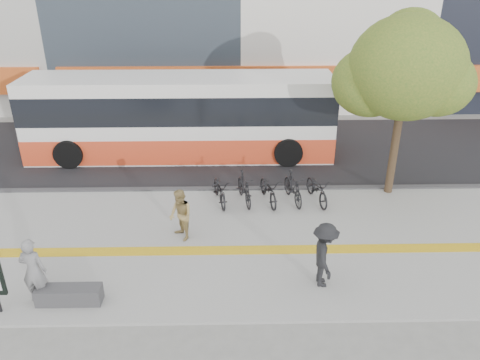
{
  "coord_description": "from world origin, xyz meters",
  "views": [
    {
      "loc": [
        1.45,
        -10.61,
        7.95
      ],
      "look_at": [
        1.71,
        2.0,
        1.89
      ],
      "focal_mm": 35.33,
      "sensor_mm": 36.0,
      "label": 1
    }
  ],
  "objects_px": {
    "bench": "(69,295)",
    "pedestrian_dark": "(325,255)",
    "street_tree": "(404,70)",
    "seated_woman": "(33,270)",
    "pedestrian_tan": "(181,215)",
    "bus": "(181,119)"
  },
  "relations": [
    {
      "from": "pedestrian_dark",
      "to": "pedestrian_tan",
      "type": "bearing_deg",
      "value": 60.82
    },
    {
      "from": "bus",
      "to": "pedestrian_tan",
      "type": "relative_size",
      "value": 7.9
    },
    {
      "from": "bench",
      "to": "street_tree",
      "type": "height_order",
      "value": "street_tree"
    },
    {
      "from": "street_tree",
      "to": "pedestrian_dark",
      "type": "distance_m",
      "value": 7.28
    },
    {
      "from": "bench",
      "to": "pedestrian_tan",
      "type": "bearing_deg",
      "value": 48.89
    },
    {
      "from": "bench",
      "to": "bus",
      "type": "relative_size",
      "value": 0.13
    },
    {
      "from": "seated_woman",
      "to": "street_tree",
      "type": "bearing_deg",
      "value": -145.96
    },
    {
      "from": "street_tree",
      "to": "pedestrian_tan",
      "type": "bearing_deg",
      "value": -156.68
    },
    {
      "from": "street_tree",
      "to": "pedestrian_dark",
      "type": "xyz_separation_m",
      "value": [
        -3.35,
        -5.41,
        -3.53
      ]
    },
    {
      "from": "pedestrian_tan",
      "to": "pedestrian_dark",
      "type": "height_order",
      "value": "pedestrian_dark"
    },
    {
      "from": "seated_woman",
      "to": "pedestrian_dark",
      "type": "distance_m",
      "value": 7.25
    },
    {
      "from": "seated_woman",
      "to": "pedestrian_dark",
      "type": "bearing_deg",
      "value": -171.23
    },
    {
      "from": "pedestrian_tan",
      "to": "pedestrian_dark",
      "type": "xyz_separation_m",
      "value": [
        3.9,
        -2.28,
        0.09
      ]
    },
    {
      "from": "street_tree",
      "to": "seated_woman",
      "type": "relative_size",
      "value": 3.55
    },
    {
      "from": "seated_woman",
      "to": "pedestrian_dark",
      "type": "xyz_separation_m",
      "value": [
        7.23,
        0.49,
        0.01
      ]
    },
    {
      "from": "seated_woman",
      "to": "pedestrian_tan",
      "type": "xyz_separation_m",
      "value": [
        3.33,
        2.77,
        -0.08
      ]
    },
    {
      "from": "bus",
      "to": "seated_woman",
      "type": "height_order",
      "value": "bus"
    },
    {
      "from": "bench",
      "to": "pedestrian_dark",
      "type": "height_order",
      "value": "pedestrian_dark"
    },
    {
      "from": "bus",
      "to": "pedestrian_dark",
      "type": "bearing_deg",
      "value": -63.69
    },
    {
      "from": "pedestrian_tan",
      "to": "bench",
      "type": "bearing_deg",
      "value": -72.74
    },
    {
      "from": "street_tree",
      "to": "bus",
      "type": "distance_m",
      "value": 9.12
    },
    {
      "from": "bench",
      "to": "pedestrian_dark",
      "type": "xyz_separation_m",
      "value": [
        6.43,
        0.61,
        0.68
      ]
    }
  ]
}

